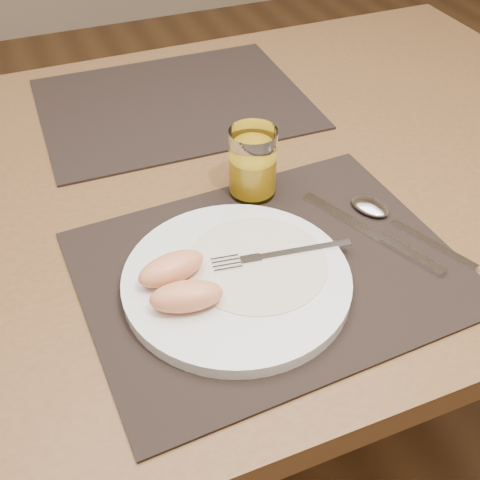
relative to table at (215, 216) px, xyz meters
name	(u,v)px	position (x,y,z in m)	size (l,w,h in m)	color
ground	(223,439)	(0.00, 0.00, -0.67)	(5.00, 5.00, 0.00)	brown
table	(215,216)	(0.00, 0.00, 0.00)	(1.40, 0.90, 0.75)	brown
placemat_near	(270,269)	(-0.01, -0.22, 0.09)	(0.45, 0.35, 0.00)	black
placemat_far	(174,103)	(0.01, 0.22, 0.09)	(0.45, 0.35, 0.00)	black
plate	(237,280)	(-0.06, -0.23, 0.10)	(0.27, 0.27, 0.02)	white
plate_dressing	(257,263)	(-0.03, -0.22, 0.10)	(0.17, 0.17, 0.00)	white
fork	(270,256)	(-0.01, -0.22, 0.11)	(0.18, 0.04, 0.00)	silver
knife	(382,238)	(0.15, -0.23, 0.09)	(0.10, 0.21, 0.01)	silver
spoon	(379,211)	(0.17, -0.18, 0.09)	(0.09, 0.19, 0.01)	silver
juice_glass	(253,166)	(0.03, -0.07, 0.13)	(0.07, 0.07, 0.10)	white
grapefruit_wedges	(179,282)	(-0.13, -0.23, 0.12)	(0.09, 0.10, 0.03)	#E9915F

